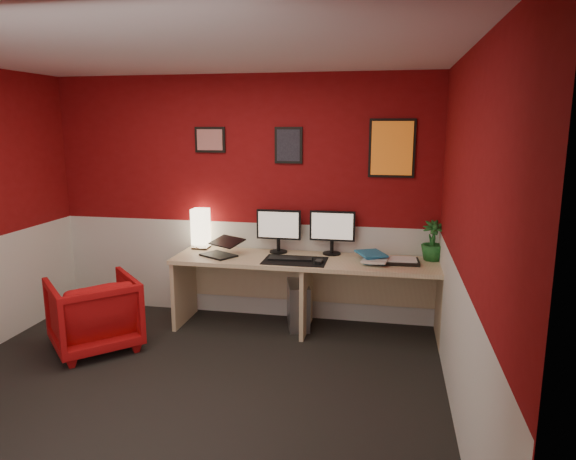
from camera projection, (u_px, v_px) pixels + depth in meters
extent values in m
cube|color=black|center=(180.00, 393.00, 3.94)|extent=(4.00, 3.50, 0.01)
cube|color=white|center=(164.00, 48.00, 3.44)|extent=(4.00, 3.50, 0.01)
cube|color=maroon|center=(241.00, 199.00, 5.37)|extent=(4.00, 0.01, 2.50)
cube|color=maroon|center=(466.00, 245.00, 3.31)|extent=(0.01, 3.50, 2.50)
cube|color=silver|center=(243.00, 268.00, 5.51)|extent=(4.00, 0.01, 1.00)
cube|color=silver|center=(458.00, 354.00, 3.46)|extent=(0.01, 3.50, 1.00)
cube|color=tan|center=(306.00, 295.00, 5.07)|extent=(2.60, 0.65, 0.73)
cube|color=#FFE5B2|center=(201.00, 230.00, 5.39)|extent=(0.16, 0.16, 0.40)
cube|color=black|center=(218.00, 245.00, 5.09)|extent=(0.40, 0.37, 0.22)
cube|color=black|center=(278.00, 224.00, 5.20)|extent=(0.45, 0.06, 0.58)
cube|color=black|center=(332.00, 226.00, 5.13)|extent=(0.45, 0.06, 0.58)
cube|color=black|center=(295.00, 261.00, 4.93)|extent=(0.60, 0.38, 0.01)
cube|color=black|center=(290.00, 258.00, 4.96)|extent=(0.43, 0.17, 0.02)
cube|color=black|center=(319.00, 262.00, 4.82)|extent=(0.07, 0.11, 0.03)
imported|color=teal|center=(365.00, 260.00, 4.92)|extent=(0.23, 0.30, 0.03)
imported|color=silver|center=(364.00, 258.00, 4.87)|extent=(0.27, 0.34, 0.02)
imported|color=teal|center=(360.00, 255.00, 4.89)|extent=(0.34, 0.38, 0.03)
cube|color=black|center=(400.00, 261.00, 4.85)|extent=(0.36, 0.27, 0.03)
imported|color=#19591E|center=(433.00, 241.00, 4.92)|extent=(0.23, 0.23, 0.38)
cube|color=#99999E|center=(298.00, 304.00, 5.22)|extent=(0.31, 0.49, 0.45)
imported|color=#B40A0C|center=(94.00, 313.00, 4.67)|extent=(1.02, 1.02, 0.66)
cube|color=red|center=(210.00, 140.00, 5.29)|extent=(0.32, 0.02, 0.26)
cube|color=black|center=(289.00, 145.00, 5.15)|extent=(0.28, 0.02, 0.36)
cube|color=orange|center=(392.00, 148.00, 4.96)|extent=(0.44, 0.02, 0.56)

